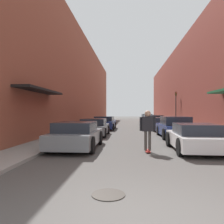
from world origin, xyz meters
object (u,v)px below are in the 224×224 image
(parked_car_left_1, at_px, (94,127))
(parked_car_right_0, at_px, (195,137))
(traffic_light, at_px, (176,105))
(parked_car_left_0, at_px, (77,135))
(skateboarder, at_px, (148,126))
(parked_car_left_2, at_px, (105,123))
(parked_car_right_2, at_px, (161,124))
(parked_car_right_5, at_px, (147,118))
(parked_car_right_1, at_px, (175,127))
(parked_car_right_3, at_px, (154,121))
(manhole_cover, at_px, (108,195))
(parked_car_right_4, at_px, (150,119))

(parked_car_left_1, relative_size, parked_car_right_0, 1.01)
(traffic_light, bearing_deg, parked_car_left_0, -116.75)
(parked_car_right_0, distance_m, skateboarder, 2.17)
(parked_car_left_1, distance_m, parked_car_left_2, 5.60)
(parked_car_left_1, relative_size, traffic_light, 1.02)
(parked_car_left_0, height_order, parked_car_right_2, parked_car_left_0)
(parked_car_right_0, xyz_separation_m, parked_car_right_2, (0.14, 10.75, -0.02))
(parked_car_left_0, xyz_separation_m, traffic_light, (7.90, 15.67, 1.88))
(parked_car_right_5, relative_size, skateboarder, 2.64)
(parked_car_right_1, height_order, skateboarder, skateboarder)
(parked_car_right_0, relative_size, parked_car_right_3, 0.86)
(parked_car_left_2, bearing_deg, parked_car_right_0, -65.18)
(parked_car_right_3, bearing_deg, parked_car_right_5, 89.97)
(parked_car_left_2, xyz_separation_m, parked_car_right_5, (5.33, 15.34, 0.02))
(parked_car_right_1, height_order, parked_car_right_2, parked_car_right_1)
(parked_car_left_0, distance_m, manhole_cover, 5.94)
(parked_car_right_4, distance_m, traffic_light, 6.28)
(parked_car_left_0, relative_size, parked_car_right_3, 0.91)
(parked_car_left_0, xyz_separation_m, parked_car_right_3, (5.43, 15.78, 0.02))
(parked_car_right_3, distance_m, parked_car_right_5, 10.56)
(parked_car_right_2, bearing_deg, parked_car_right_0, -90.72)
(parked_car_left_0, height_order, parked_car_right_5, parked_car_right_5)
(parked_car_right_4, relative_size, traffic_light, 1.06)
(parked_car_left_1, relative_size, parked_car_right_3, 0.86)
(parked_car_left_0, bearing_deg, parked_car_right_0, -2.89)
(parked_car_left_1, xyz_separation_m, traffic_light, (7.92, 10.26, 1.90))
(parked_car_left_1, relative_size, parked_car_right_1, 0.91)
(parked_car_right_2, height_order, parked_car_right_3, parked_car_right_3)
(parked_car_right_3, relative_size, parked_car_right_4, 1.12)
(parked_car_left_0, bearing_deg, parked_car_right_2, 62.52)
(parked_car_left_2, xyz_separation_m, traffic_light, (7.79, 4.66, 1.88))
(parked_car_right_2, bearing_deg, parked_car_right_1, -89.68)
(parked_car_right_3, bearing_deg, parked_car_right_0, -90.41)
(parked_car_right_1, bearing_deg, parked_car_right_2, 90.32)
(parked_car_right_3, distance_m, skateboarder, 16.60)
(parked_car_right_3, xyz_separation_m, skateboarder, (-2.19, -16.45, 0.46))
(skateboarder, xyz_separation_m, traffic_light, (4.65, 16.33, 1.40))
(parked_car_right_1, distance_m, parked_car_right_3, 11.07)
(parked_car_right_1, bearing_deg, parked_car_right_5, 90.13)
(parked_car_right_1, bearing_deg, parked_car_right_0, -91.94)
(parked_car_left_2, height_order, parked_car_right_1, parked_car_right_1)
(manhole_cover, bearing_deg, parked_car_right_0, 58.01)
(parked_car_left_0, xyz_separation_m, parked_car_right_4, (5.41, 21.13, 0.01))
(parked_car_right_0, xyz_separation_m, parked_car_right_1, (0.17, 4.98, 0.08))
(parked_car_right_0, xyz_separation_m, skateboarder, (-2.07, -0.40, 0.50))
(parked_car_left_2, relative_size, parked_car_right_4, 1.09)
(parked_car_right_1, xyz_separation_m, skateboarder, (-2.24, -5.38, 0.42))
(parked_car_right_5, bearing_deg, parked_car_left_1, -104.63)
(parked_car_right_4, bearing_deg, parked_car_right_0, -90.26)
(parked_car_left_0, height_order, parked_car_right_0, parked_car_left_0)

